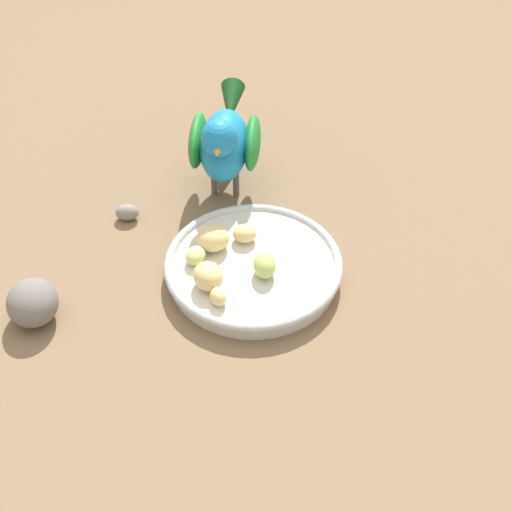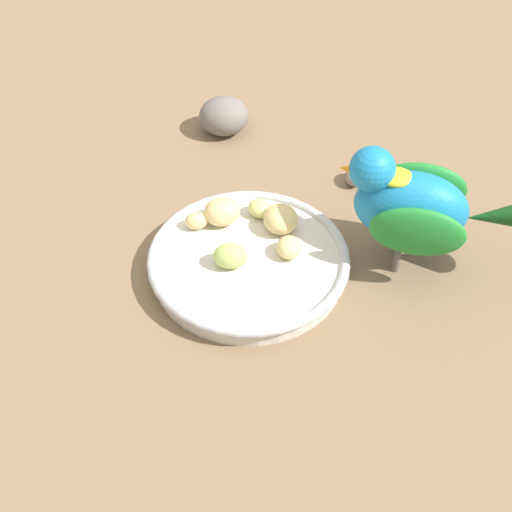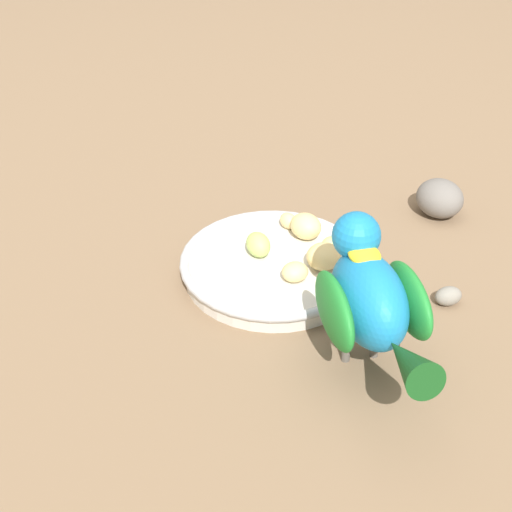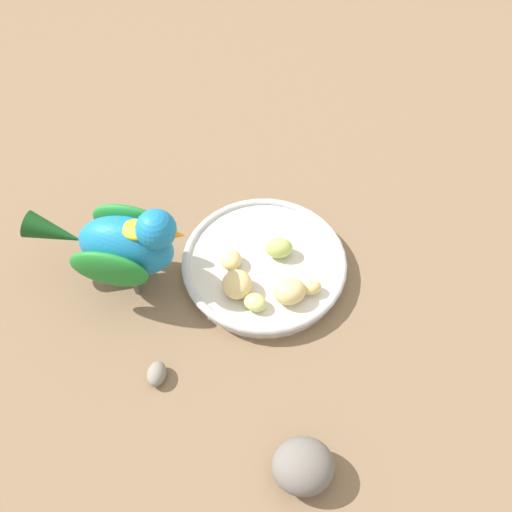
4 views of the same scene
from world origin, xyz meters
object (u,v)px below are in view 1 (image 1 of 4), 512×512
(rock_large, at_px, (33,303))
(parrot, at_px, (224,140))
(apple_piece_0, at_px, (213,238))
(apple_piece_3, at_px, (196,256))
(apple_piece_1, at_px, (265,265))
(apple_piece_4, at_px, (218,296))
(apple_piece_2, at_px, (208,276))
(apple_piece_5, at_px, (245,233))
(pebble_0, at_px, (127,212))
(feeding_bowl, at_px, (249,267))

(rock_large, bearing_deg, parrot, -123.19)
(apple_piece_0, relative_size, apple_piece_3, 1.37)
(apple_piece_1, distance_m, rock_large, 0.26)
(apple_piece_1, distance_m, parrot, 0.19)
(apple_piece_4, bearing_deg, apple_piece_2, -55.80)
(apple_piece_1, bearing_deg, parrot, -65.32)
(parrot, bearing_deg, apple_piece_2, 0.28)
(apple_piece_1, xyz_separation_m, apple_piece_5, (0.03, -0.05, -0.00))
(apple_piece_3, xyz_separation_m, apple_piece_4, (-0.04, 0.06, 0.00))
(apple_piece_0, bearing_deg, pebble_0, -24.08)
(apple_piece_2, xyz_separation_m, apple_piece_3, (0.02, -0.04, -0.01))
(feeding_bowl, height_order, rock_large, rock_large)
(apple_piece_0, bearing_deg, apple_piece_2, 96.53)
(apple_piece_3, height_order, apple_piece_4, same)
(apple_piece_0, relative_size, parrot, 0.19)
(apple_piece_3, relative_size, rock_large, 0.45)
(apple_piece_0, height_order, apple_piece_2, apple_piece_2)
(feeding_bowl, bearing_deg, apple_piece_2, 47.59)
(apple_piece_5, xyz_separation_m, parrot, (0.05, -0.12, 0.05))
(feeding_bowl, distance_m, parrot, 0.18)
(apple_piece_1, height_order, pebble_0, apple_piece_1)
(apple_piece_2, relative_size, apple_piece_3, 1.39)
(feeding_bowl, xyz_separation_m, rock_large, (0.23, 0.10, 0.01))
(apple_piece_5, distance_m, pebble_0, 0.16)
(apple_piece_0, distance_m, apple_piece_3, 0.03)
(rock_large, bearing_deg, feeding_bowl, -155.35)
(apple_piece_3, bearing_deg, apple_piece_1, 174.75)
(apple_piece_1, xyz_separation_m, pebble_0, (0.19, -0.09, -0.02))
(apple_piece_4, bearing_deg, apple_piece_0, -75.09)
(feeding_bowl, height_order, parrot, parrot)
(feeding_bowl, height_order, apple_piece_4, apple_piece_4)
(apple_piece_0, distance_m, rock_large, 0.22)
(apple_piece_0, bearing_deg, apple_piece_3, 61.37)
(apple_piece_0, bearing_deg, apple_piece_1, 152.18)
(apple_piece_2, relative_size, rock_large, 0.63)
(parrot, bearing_deg, pebble_0, -60.45)
(apple_piece_2, relative_size, parrot, 0.20)
(apple_piece_4, xyz_separation_m, pebble_0, (0.15, -0.14, -0.02))
(apple_piece_4, bearing_deg, parrot, -81.34)
(feeding_bowl, xyz_separation_m, apple_piece_4, (0.02, 0.07, 0.02))
(apple_piece_2, height_order, rock_large, apple_piece_2)
(feeding_bowl, distance_m, apple_piece_4, 0.07)
(apple_piece_1, bearing_deg, apple_piece_0, -27.82)
(apple_piece_5, bearing_deg, apple_piece_4, 83.64)
(apple_piece_3, bearing_deg, apple_piece_4, 122.83)
(apple_piece_1, height_order, apple_piece_5, apple_piece_1)
(apple_piece_1, height_order, apple_piece_2, apple_piece_2)
(apple_piece_0, distance_m, apple_piece_1, 0.08)
(parrot, xyz_separation_m, pebble_0, (0.11, 0.08, -0.07))
(parrot, relative_size, rock_large, 3.19)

